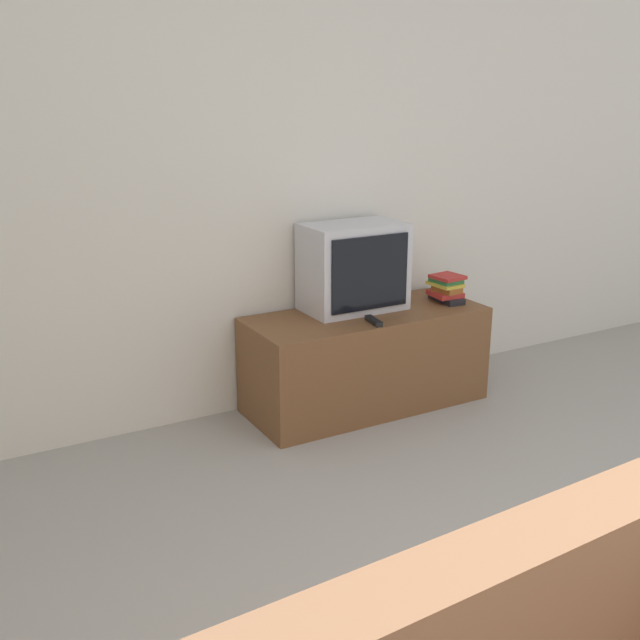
# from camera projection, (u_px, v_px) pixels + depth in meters

# --- Properties ---
(wall_back) EXTENTS (9.00, 0.06, 2.60)m
(wall_back) POSITION_uv_depth(u_px,v_px,m) (279.00, 161.00, 3.80)
(wall_back) COLOR silver
(wall_back) RESTS_ON ground_plane
(tv_stand) EXTENTS (1.28, 0.52, 0.52)m
(tv_stand) POSITION_uv_depth(u_px,v_px,m) (366.00, 359.00, 4.01)
(tv_stand) COLOR brown
(tv_stand) RESTS_ON ground_plane
(television) EXTENTS (0.53, 0.33, 0.46)m
(television) POSITION_uv_depth(u_px,v_px,m) (354.00, 267.00, 3.94)
(television) COLOR silver
(television) RESTS_ON tv_stand
(book_stack) EXTENTS (0.17, 0.22, 0.15)m
(book_stack) POSITION_uv_depth(u_px,v_px,m) (446.00, 289.00, 4.13)
(book_stack) COLOR black
(book_stack) RESTS_ON tv_stand
(remote_on_stand) EXTENTS (0.06, 0.15, 0.02)m
(remote_on_stand) POSITION_uv_depth(u_px,v_px,m) (374.00, 321.00, 3.76)
(remote_on_stand) COLOR black
(remote_on_stand) RESTS_ON tv_stand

